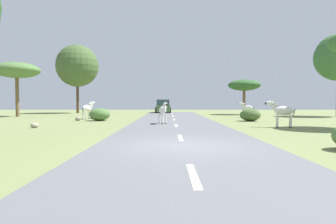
{
  "coord_description": "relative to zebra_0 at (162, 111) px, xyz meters",
  "views": [
    {
      "loc": [
        -0.53,
        -9.72,
        1.51
      ],
      "look_at": [
        -0.48,
        9.75,
        0.82
      ],
      "focal_mm": 31.2,
      "sensor_mm": 36.0,
      "label": 1
    }
  ],
  "objects": [
    {
      "name": "rock_1",
      "position": [
        -6.8,
        3.82,
        -0.76
      ],
      "size": [
        0.45,
        0.39,
        0.32
      ],
      "primitive_type": "ellipsoid",
      "color": "gray",
      "rests_on": "ground_plane"
    },
    {
      "name": "road",
      "position": [
        0.83,
        -9.5,
        -0.9
      ],
      "size": [
        6.0,
        64.0,
        0.05
      ],
      "primitive_type": "cube",
      "color": "slate",
      "rests_on": "ground_plane"
    },
    {
      "name": "bush_1",
      "position": [
        -5.09,
        3.82,
        -0.43
      ],
      "size": [
        1.65,
        1.48,
        0.99
      ],
      "primitive_type": "ellipsoid",
      "color": "#4C7038",
      "rests_on": "ground_plane"
    },
    {
      "name": "rock_0",
      "position": [
        -7.37,
        -2.45,
        -0.78
      ],
      "size": [
        0.47,
        0.41,
        0.3
      ],
      "primitive_type": "ellipsoid",
      "color": "#A89E8C",
      "rests_on": "ground_plane"
    },
    {
      "name": "car_0",
      "position": [
        -0.37,
        19.8,
        -0.08
      ],
      "size": [
        2.21,
        4.43,
        1.74
      ],
      "rotation": [
        0.0,
        0.0,
        0.06
      ],
      "color": "#476B38",
      "rests_on": "road"
    },
    {
      "name": "tree_7",
      "position": [
        -14.84,
        10.13,
        3.7
      ],
      "size": [
        4.46,
        4.46,
        5.45
      ],
      "color": "brown",
      "rests_on": "ground_plane"
    },
    {
      "name": "zebra_0",
      "position": [
        0.0,
        0.0,
        0.0
      ],
      "size": [
        0.72,
        1.51,
        1.47
      ],
      "rotation": [
        0.0,
        0.0,
        3.44
      ],
      "color": "silver",
      "rests_on": "road"
    },
    {
      "name": "zebra_1",
      "position": [
        -6.65,
        6.08,
        0.02
      ],
      "size": [
        0.98,
        1.57,
        1.58
      ],
      "rotation": [
        0.0,
        0.0,
        5.83
      ],
      "color": "silver",
      "rests_on": "ground_plane"
    },
    {
      "name": "lane_markings",
      "position": [
        0.83,
        -10.5,
        -0.87
      ],
      "size": [
        0.16,
        56.0,
        0.01
      ],
      "color": "silver",
      "rests_on": "road"
    },
    {
      "name": "tree_0",
      "position": [
        -11.62,
        19.33,
        5.29
      ],
      "size": [
        5.51,
        5.51,
        8.98
      ],
      "color": "#4C3823",
      "rests_on": "ground_plane"
    },
    {
      "name": "tree_4",
      "position": [
        9.27,
        15.04,
        2.5
      ],
      "size": [
        3.74,
        3.74,
        4.11
      ],
      "color": "brown",
      "rests_on": "ground_plane"
    },
    {
      "name": "zebra_2",
      "position": [
        7.69,
        7.99,
        -0.02
      ],
      "size": [
        1.34,
        1.21,
        1.51
      ],
      "rotation": [
        0.0,
        0.0,
        0.86
      ],
      "color": "silver",
      "rests_on": "ground_plane"
    },
    {
      "name": "bush_3",
      "position": [
        6.72,
        3.39,
        -0.45
      ],
      "size": [
        1.59,
        1.43,
        0.96
      ],
      "primitive_type": "ellipsoid",
      "color": "#425B2D",
      "rests_on": "ground_plane"
    },
    {
      "name": "ground_plane",
      "position": [
        0.87,
        -9.5,
        -0.93
      ],
      "size": [
        90.0,
        90.0,
        0.0
      ],
      "primitive_type": "plane",
      "color": "olive"
    },
    {
      "name": "zebra_3",
      "position": [
        7.0,
        -2.24,
        0.04
      ],
      "size": [
        1.69,
        0.69,
        1.62
      ],
      "rotation": [
        0.0,
        0.0,
        1.35
      ],
      "color": "silver",
      "rests_on": "ground_plane"
    }
  ]
}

